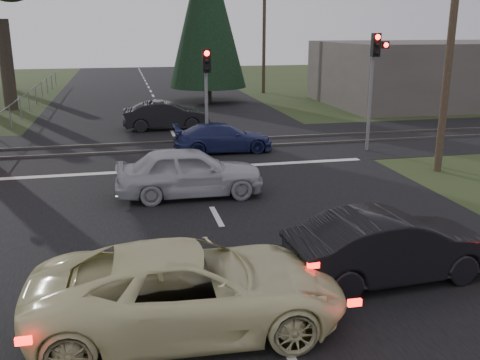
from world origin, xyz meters
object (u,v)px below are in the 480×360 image
object	(u,v)px
utility_pole_far	(210,29)
blue_sedan	(223,138)
dark_car_far	(166,116)
utility_pole_mid	(264,30)
cream_coupe	(189,289)
traffic_signal_center	(207,83)
traffic_signal_right	(375,69)
silver_car	(190,172)
dark_hatchback	(391,247)
utility_pole_near	(452,33)

from	to	relation	value
utility_pole_far	blue_sedan	distance (m)	45.10
blue_sedan	dark_car_far	world-z (taller)	dark_car_far
utility_pole_mid	blue_sedan	size ratio (longest dim) A/B	2.24
cream_coupe	utility_pole_mid	bearing A→B (deg)	-15.17
traffic_signal_center	dark_car_far	distance (m)	5.98
traffic_signal_right	cream_coupe	distance (m)	15.06
dark_car_far	cream_coupe	bearing A→B (deg)	177.08
utility_pole_far	dark_car_far	bearing A→B (deg)	-102.62
utility_pole_far	silver_car	size ratio (longest dim) A/B	2.05
traffic_signal_right	traffic_signal_center	bearing A→B (deg)	169.59
traffic_signal_right	dark_hatchback	bearing A→B (deg)	-113.75
utility_pole_near	dark_car_far	size ratio (longest dim) A/B	2.14
blue_sedan	dark_car_far	bearing A→B (deg)	18.44
cream_coupe	utility_pole_far	bearing A→B (deg)	-7.95
cream_coupe	dark_car_far	bearing A→B (deg)	-1.88
utility_pole_far	dark_hatchback	xyz separation A→B (m)	(-5.74, -56.39, -4.02)
cream_coupe	dark_hatchback	world-z (taller)	cream_coupe
traffic_signal_center	utility_pole_mid	world-z (taller)	utility_pole_mid
traffic_signal_center	blue_sedan	bearing A→B (deg)	-5.27
utility_pole_near	dark_hatchback	world-z (taller)	utility_pole_near
traffic_signal_right	utility_pole_near	world-z (taller)	utility_pole_near
utility_pole_mid	silver_car	xyz separation A→B (m)	(-8.96, -25.00, -3.98)
cream_coupe	silver_car	xyz separation A→B (m)	(0.95, 7.35, 0.02)
traffic_signal_center	blue_sedan	world-z (taller)	traffic_signal_center
traffic_signal_right	dark_hatchback	xyz separation A→B (m)	(-4.78, -10.87, -2.61)
utility_pole_mid	utility_pole_far	distance (m)	25.00
traffic_signal_center	cream_coupe	distance (m)	13.41
utility_pole_far	dark_car_far	distance (m)	40.02
traffic_signal_center	dark_car_far	size ratio (longest dim) A/B	0.98
utility_pole_mid	dark_hatchback	xyz separation A→B (m)	(-5.74, -31.39, -4.02)
utility_pole_far	cream_coupe	world-z (taller)	utility_pole_far
dark_car_far	utility_pole_far	bearing A→B (deg)	-11.81
traffic_signal_right	blue_sedan	bearing A→B (deg)	169.05
utility_pole_far	blue_sedan	world-z (taller)	utility_pole_far
dark_hatchback	blue_sedan	distance (m)	12.07
traffic_signal_center	utility_pole_near	world-z (taller)	utility_pole_near
traffic_signal_center	utility_pole_mid	distance (m)	20.82
traffic_signal_right	utility_pole_far	bearing A→B (deg)	88.80
utility_pole_near	utility_pole_far	bearing A→B (deg)	90.00
traffic_signal_right	dark_hatchback	size ratio (longest dim) A/B	1.10
silver_car	utility_pole_far	bearing A→B (deg)	-9.37
dark_hatchback	blue_sedan	xyz separation A→B (m)	(-1.13, 12.01, -0.12)
traffic_signal_center	dark_hatchback	bearing A→B (deg)	-81.69
silver_car	traffic_signal_center	bearing A→B (deg)	-13.59
utility_pole_near	utility_pole_mid	distance (m)	24.00
dark_car_far	dark_hatchback	bearing A→B (deg)	-169.60
dark_hatchback	dark_car_far	world-z (taller)	dark_hatchback
utility_pole_mid	utility_pole_near	bearing A→B (deg)	-90.00
traffic_signal_right	traffic_signal_center	world-z (taller)	traffic_signal_right
traffic_signal_center	silver_car	distance (m)	6.21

